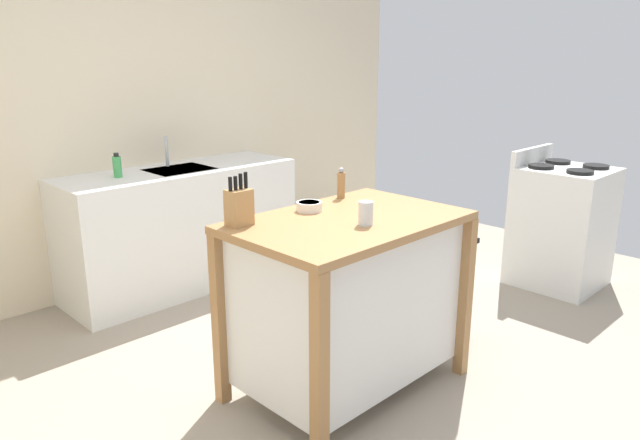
% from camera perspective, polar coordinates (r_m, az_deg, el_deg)
% --- Properties ---
extents(ground_plane, '(6.51, 6.51, 0.00)m').
position_cam_1_polar(ground_plane, '(3.23, 2.51, -15.71)').
color(ground_plane, gray).
rests_on(ground_plane, ground).
extents(wall_back, '(5.51, 0.10, 2.60)m').
position_cam_1_polar(wall_back, '(4.54, -18.23, 10.13)').
color(wall_back, beige).
rests_on(wall_back, ground).
extents(kitchen_island, '(1.14, 0.75, 0.92)m').
position_cam_1_polar(kitchen_island, '(3.00, 2.71, -7.31)').
color(kitchen_island, '#9E7042').
rests_on(kitchen_island, ground).
extents(knife_block, '(0.11, 0.09, 0.25)m').
position_cam_1_polar(knife_block, '(2.74, -7.86, 1.34)').
color(knife_block, '#AD7F4C').
rests_on(knife_block, kitchen_island).
extents(bowl_stoneware_deep, '(0.13, 0.13, 0.05)m').
position_cam_1_polar(bowl_stoneware_deep, '(2.98, -1.06, 1.36)').
color(bowl_stoneware_deep, silver).
rests_on(bowl_stoneware_deep, kitchen_island).
extents(drinking_cup, '(0.07, 0.07, 0.11)m').
position_cam_1_polar(drinking_cup, '(2.74, 4.46, 0.66)').
color(drinking_cup, silver).
rests_on(drinking_cup, kitchen_island).
extents(pepper_grinder, '(0.04, 0.04, 0.17)m').
position_cam_1_polar(pepper_grinder, '(3.25, 2.06, 3.54)').
color(pepper_grinder, '#9E7042').
rests_on(pepper_grinder, kitchen_island).
extents(trash_bin, '(0.36, 0.28, 0.63)m').
position_cam_1_polar(trash_bin, '(3.66, 11.55, -6.53)').
color(trash_bin, gray).
rests_on(trash_bin, ground).
extents(sink_counter, '(1.73, 0.60, 0.89)m').
position_cam_1_polar(sink_counter, '(4.48, -13.24, -0.72)').
color(sink_counter, silver).
rests_on(sink_counter, ground).
extents(sink_faucet, '(0.02, 0.02, 0.22)m').
position_cam_1_polar(sink_faucet, '(4.48, -14.64, 6.46)').
color(sink_faucet, '#B7BCC1').
rests_on(sink_faucet, sink_counter).
extents(bottle_dish_soap, '(0.06, 0.06, 0.16)m').
position_cam_1_polar(bottle_dish_soap, '(4.16, -19.06, 4.95)').
color(bottle_dish_soap, green).
rests_on(bottle_dish_soap, sink_counter).
extents(stove, '(0.60, 0.60, 1.01)m').
position_cam_1_polar(stove, '(4.74, 22.35, -0.52)').
color(stove, silver).
rests_on(stove, ground).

